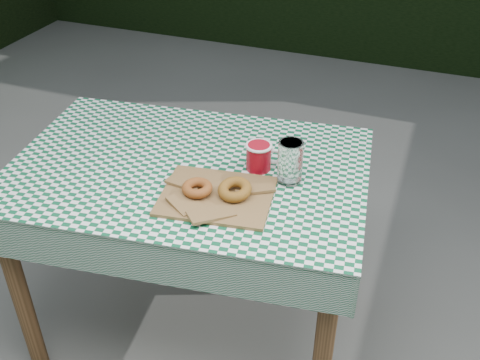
{
  "coord_description": "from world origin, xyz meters",
  "views": [
    {
      "loc": [
        0.63,
        -1.48,
        1.76
      ],
      "look_at": [
        0.12,
        -0.14,
        0.79
      ],
      "focal_mm": 42.22,
      "sensor_mm": 36.0,
      "label": 1
    }
  ],
  "objects_px": {
    "coffee_mug": "(259,157)",
    "paper_bag": "(217,195)",
    "drinking_glass": "(290,162)",
    "table": "(193,254)"
  },
  "relations": [
    {
      "from": "paper_bag",
      "to": "drinking_glass",
      "type": "height_order",
      "value": "drinking_glass"
    },
    {
      "from": "drinking_glass",
      "to": "coffee_mug",
      "type": "bearing_deg",
      "value": 163.69
    },
    {
      "from": "table",
      "to": "paper_bag",
      "type": "distance_m",
      "value": 0.44
    },
    {
      "from": "paper_bag",
      "to": "coffee_mug",
      "type": "distance_m",
      "value": 0.21
    },
    {
      "from": "coffee_mug",
      "to": "paper_bag",
      "type": "bearing_deg",
      "value": -129.73
    },
    {
      "from": "table",
      "to": "coffee_mug",
      "type": "relative_size",
      "value": 7.13
    },
    {
      "from": "drinking_glass",
      "to": "paper_bag",
      "type": "bearing_deg",
      "value": -137.69
    },
    {
      "from": "table",
      "to": "coffee_mug",
      "type": "bearing_deg",
      "value": 9.81
    },
    {
      "from": "table",
      "to": "coffee_mug",
      "type": "height_order",
      "value": "coffee_mug"
    },
    {
      "from": "coffee_mug",
      "to": "table",
      "type": "bearing_deg",
      "value": 175.85
    }
  ]
}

